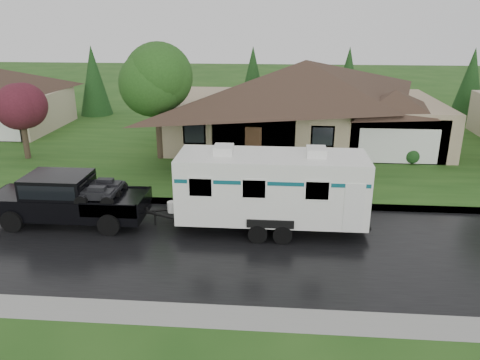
# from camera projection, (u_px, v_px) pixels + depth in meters

# --- Properties ---
(ground) EXTENTS (140.00, 140.00, 0.00)m
(ground) POSITION_uv_depth(u_px,v_px,m) (270.00, 226.00, 20.22)
(ground) COLOR #214A17
(ground) RESTS_ON ground
(road) EXTENTS (140.00, 8.00, 0.01)m
(road) POSITION_uv_depth(u_px,v_px,m) (269.00, 247.00, 18.33)
(road) COLOR black
(road) RESTS_ON ground
(curb) EXTENTS (140.00, 0.50, 0.15)m
(curb) POSITION_uv_depth(u_px,v_px,m) (271.00, 204.00, 22.30)
(curb) COLOR gray
(curb) RESTS_ON ground
(lawn) EXTENTS (140.00, 26.00, 0.15)m
(lawn) POSITION_uv_depth(u_px,v_px,m) (274.00, 138.00, 34.28)
(lawn) COLOR #214A17
(lawn) RESTS_ON ground
(house_main) EXTENTS (19.44, 10.80, 6.90)m
(house_main) POSITION_uv_depth(u_px,v_px,m) (309.00, 93.00, 31.84)
(house_main) COLOR tan
(house_main) RESTS_ON lawn
(tree_left_green) EXTENTS (4.14, 4.14, 6.85)m
(tree_left_green) POSITION_uv_depth(u_px,v_px,m) (157.00, 81.00, 27.70)
(tree_left_green) COLOR #382B1E
(tree_left_green) RESTS_ON lawn
(tree_red) EXTENTS (2.86, 2.86, 4.74)m
(tree_red) POSITION_uv_depth(u_px,v_px,m) (20.00, 106.00, 28.13)
(tree_red) COLOR #382B1E
(tree_red) RESTS_ON lawn
(shrub_row) EXTENTS (13.60, 1.00, 1.00)m
(shrub_row) POSITION_uv_depth(u_px,v_px,m) (306.00, 153.00, 28.58)
(shrub_row) COLOR #143814
(shrub_row) RESTS_ON lawn
(pickup_truck) EXTENTS (6.57, 2.50, 2.19)m
(pickup_truck) POSITION_uv_depth(u_px,v_px,m) (67.00, 197.00, 20.17)
(pickup_truck) COLOR black
(pickup_truck) RESTS_ON ground
(travel_trailer) EXTENTS (8.10, 2.85, 3.63)m
(travel_trailer) POSITION_uv_depth(u_px,v_px,m) (271.00, 187.00, 19.24)
(travel_trailer) COLOR white
(travel_trailer) RESTS_ON ground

